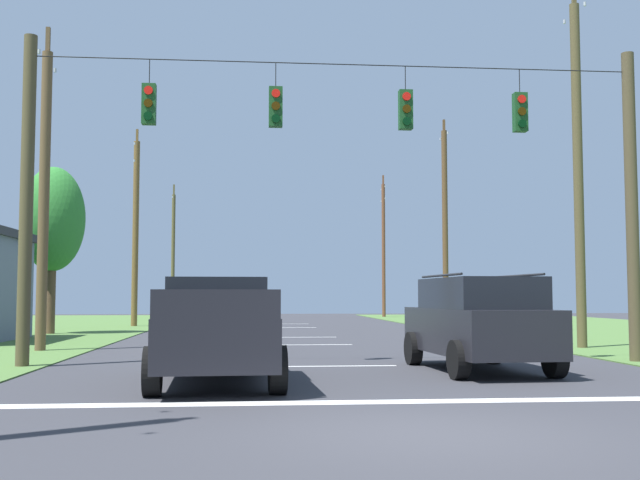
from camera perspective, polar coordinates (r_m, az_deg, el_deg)
ground_plane at (r=9.43m, az=8.11°, el=-13.86°), size 120.00×120.00×0.00m
stop_bar_stripe at (r=12.03m, az=5.11°, el=-11.74°), size 12.65×0.45×0.01m
lane_dash_0 at (r=17.93m, az=1.64°, el=-9.23°), size 2.50×0.15×0.01m
lane_dash_1 at (r=25.60m, az=-0.44°, el=-7.69°), size 2.50×0.15×0.01m
lane_dash_2 at (r=30.19m, az=-1.17°, el=-7.14°), size 2.50×0.15×0.01m
lane_dash_3 at (r=39.25m, az=-2.11°, el=-6.44°), size 2.50×0.15×0.01m
lane_dash_4 at (r=44.33m, az=-2.47°, el=-6.17°), size 2.50×0.15×0.01m
overhead_signal_span at (r=18.38m, az=1.47°, el=4.12°), size 14.66×0.31×7.60m
pickup_truck at (r=14.66m, az=-7.62°, el=-6.56°), size 2.45×5.47×1.95m
suv_black at (r=17.02m, az=11.52°, el=-5.85°), size 2.43×4.90×2.05m
distant_car_crossing_white at (r=23.02m, az=-7.74°, el=-6.10°), size 2.31×4.44×1.52m
utility_pole_mid_right at (r=25.36m, az=18.42°, el=4.97°), size 0.30×1.62×11.29m
utility_pole_far_right at (r=40.82m, az=9.17°, el=1.10°), size 0.29×1.66×10.82m
utility_pole_near_left at (r=58.52m, az=4.69°, el=-0.40°), size 0.26×1.82×10.70m
utility_pole_far_left at (r=24.09m, az=-19.60°, el=3.19°), size 0.31×1.92×9.55m
utility_pole_distant_right at (r=41.75m, az=-13.39°, el=0.82°), size 0.32×1.80×10.38m
utility_pole_distant_left at (r=57.89m, az=-10.73°, el=-0.93°), size 0.26×1.92×9.78m
tree_roadside_right at (r=34.42m, az=-19.01°, el=1.40°), size 2.63×2.63×7.02m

